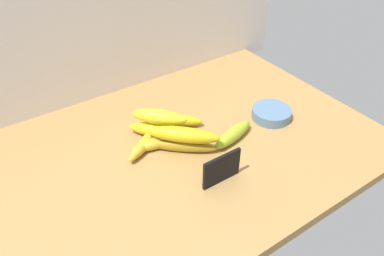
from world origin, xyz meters
TOP-DOWN VIEW (x-y plane):
  - counter_top at (0.00, 0.00)cm, footprint 110.00×76.00cm
  - chalkboard_sign at (0.47, -16.36)cm, footprint 11.00×1.80cm
  - fruit_bowl at (29.76, -3.38)cm, footprint 12.06×12.06cm
  - banana_0 at (2.35, 10.30)cm, footprint 16.25×14.10cm
  - banana_1 at (-5.94, 3.78)cm, footprint 16.82×6.04cm
  - banana_2 at (12.92, -5.24)cm, footprint 16.26×7.75cm
  - banana_3 at (-1.83, -0.93)cm, footprint 16.98×15.40cm
  - banana_4 at (-8.03, 6.71)cm, footprint 19.08×13.25cm
  - banana_5 at (-3.71, 8.06)cm, footprint 15.82×16.15cm
  - banana_6 at (-1.36, -0.99)cm, footprint 17.74×17.38cm
  - banana_7 at (-3.22, 8.40)cm, footprint 14.36×14.71cm

SIDE VIEW (x-z plane):
  - counter_top at x=0.00cm, z-range 0.00..3.00cm
  - fruit_bowl at x=29.76cm, z-range 3.00..6.06cm
  - banana_3 at x=-1.83cm, z-range 3.00..6.24cm
  - banana_4 at x=-8.03cm, z-range 3.00..6.42cm
  - banana_1 at x=-5.94cm, z-range 3.00..6.46cm
  - banana_0 at x=2.35cm, z-range 3.00..6.80cm
  - banana_2 at x=12.92cm, z-range 3.00..6.97cm
  - banana_5 at x=-3.71cm, z-range 3.00..7.36cm
  - chalkboard_sign at x=0.47cm, z-range 2.66..11.06cm
  - banana_6 at x=-1.36cm, z-range 6.24..10.62cm
  - banana_7 at x=-3.22cm, z-range 7.36..11.73cm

